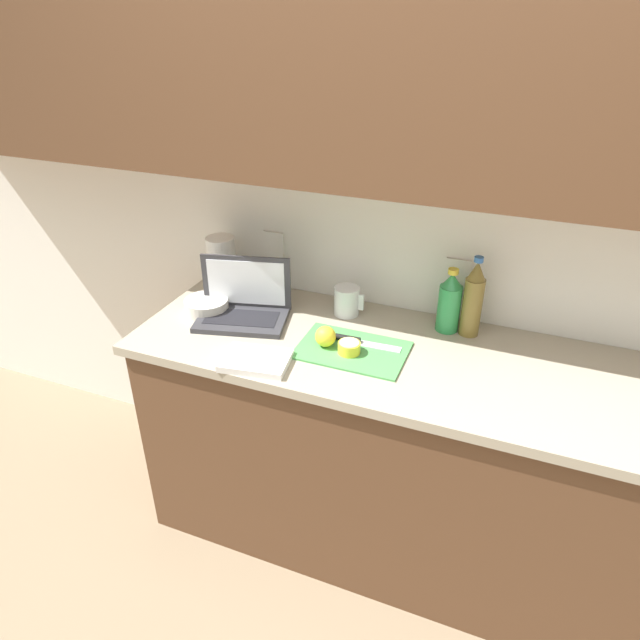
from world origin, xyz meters
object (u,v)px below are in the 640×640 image
(laptop, at_px, (244,304))
(bottle_oil_tall, at_px, (450,303))
(cutting_board, at_px, (352,350))
(measuring_cup, at_px, (347,301))
(paper_towel_roll, at_px, (222,263))
(bottle_green_soda, at_px, (473,300))
(lemon_half_cut, at_px, (349,347))
(lemon_whole_beside, at_px, (326,336))
(knife, at_px, (353,340))
(bowl_white, at_px, (207,306))

(laptop, bearing_deg, bottle_oil_tall, 0.67)
(cutting_board, xyz_separation_m, bottle_oil_tall, (0.27, 0.27, 0.11))
(measuring_cup, relative_size, paper_towel_roll, 0.52)
(measuring_cup, bearing_deg, cutting_board, -66.44)
(bottle_green_soda, distance_m, measuring_cup, 0.47)
(laptop, xyz_separation_m, cutting_board, (0.46, -0.07, -0.05))
(cutting_board, bearing_deg, lemon_half_cut, -96.82)
(lemon_whole_beside, height_order, measuring_cup, measuring_cup)
(knife, bearing_deg, laptop, 173.68)
(cutting_board, relative_size, lemon_whole_beside, 5.10)
(knife, bearing_deg, measuring_cup, 112.65)
(lemon_whole_beside, distance_m, bottle_green_soda, 0.53)
(knife, height_order, paper_towel_roll, paper_towel_roll)
(cutting_board, bearing_deg, bottle_green_soda, 37.42)
(knife, bearing_deg, cutting_board, -76.57)
(cutting_board, height_order, bowl_white, bowl_white)
(knife, distance_m, paper_towel_roll, 0.69)
(laptop, distance_m, paper_towel_roll, 0.29)
(knife, distance_m, bottle_green_soda, 0.44)
(cutting_board, xyz_separation_m, bowl_white, (-0.61, 0.06, 0.02))
(cutting_board, height_order, bottle_oil_tall, bottle_oil_tall)
(cutting_board, relative_size, measuring_cup, 3.19)
(bottle_green_soda, xyz_separation_m, bottle_oil_tall, (-0.08, 0.00, -0.03))
(knife, height_order, lemon_half_cut, lemon_half_cut)
(bottle_oil_tall, xyz_separation_m, measuring_cup, (-0.38, -0.02, -0.05))
(bottle_oil_tall, xyz_separation_m, paper_towel_roll, (-0.93, 0.00, 0.00))
(laptop, distance_m, bottle_green_soda, 0.84)
(lemon_whole_beside, relative_size, bottle_oil_tall, 0.30)
(lemon_half_cut, bearing_deg, bottle_oil_tall, 46.79)
(laptop, bearing_deg, measuring_cup, 11.64)
(lemon_half_cut, height_order, bottle_oil_tall, bottle_oil_tall)
(bottle_oil_tall, bearing_deg, lemon_half_cut, -133.21)
(lemon_half_cut, bearing_deg, bottle_green_soda, 39.60)
(bottle_green_soda, height_order, measuring_cup, bottle_green_soda)
(bottle_green_soda, relative_size, bowl_white, 1.79)
(bottle_oil_tall, xyz_separation_m, bowl_white, (-0.89, -0.21, -0.08))
(laptop, distance_m, cutting_board, 0.47)
(cutting_board, bearing_deg, lemon_whole_beside, -172.68)
(cutting_board, bearing_deg, measuring_cup, 113.56)
(paper_towel_roll, bearing_deg, bowl_white, -77.23)
(bowl_white, relative_size, paper_towel_roll, 0.75)
(lemon_whole_beside, bearing_deg, lemon_half_cut, -7.70)
(laptop, bearing_deg, cutting_board, -23.45)
(bottle_oil_tall, height_order, paper_towel_roll, bottle_oil_tall)
(bottle_oil_tall, bearing_deg, cutting_board, -135.38)
(bowl_white, bearing_deg, lemon_whole_beside, -7.71)
(laptop, xyz_separation_m, paper_towel_roll, (-0.20, 0.20, 0.06))
(cutting_board, xyz_separation_m, bottle_green_soda, (0.35, 0.27, 0.13))
(knife, bearing_deg, paper_towel_roll, 158.35)
(cutting_board, bearing_deg, laptop, 170.80)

